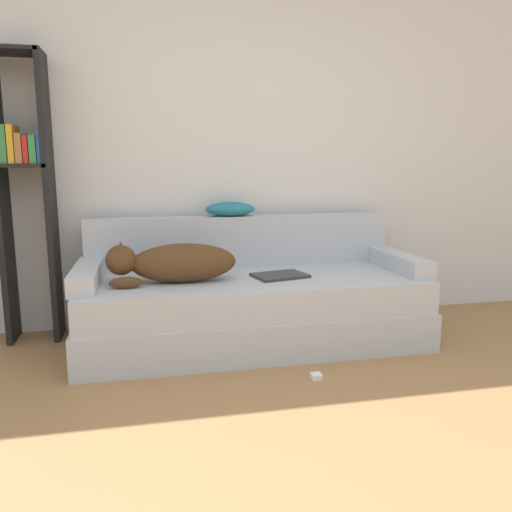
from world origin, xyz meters
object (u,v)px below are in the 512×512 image
throw_pillow (230,209)px  power_adapter (316,376)px  laptop (280,275)px  bookshelf (25,184)px  dog (173,263)px  couch (253,310)px

throw_pillow → power_adapter: bearing=-73.7°
laptop → bookshelf: bookshelf is taller
dog → bookshelf: (-0.90, 0.45, 0.47)m
couch → dog: 0.62m
throw_pillow → power_adapter: (0.30, -1.02, -0.84)m
dog → throw_pillow: throw_pillow is taller
throw_pillow → couch: bearing=-77.7°
throw_pillow → bookshelf: bearing=179.9°
throw_pillow → bookshelf: (-1.33, 0.00, 0.18)m
couch → laptop: laptop is taller
bookshelf → laptop: bearing=-15.5°
couch → bookshelf: bearing=164.8°
couch → bookshelf: bookshelf is taller
dog → power_adapter: bearing=-38.3°
dog → laptop: 0.69m
couch → power_adapter: bearing=-71.4°
throw_pillow → power_adapter: throw_pillow is taller
bookshelf → power_adapter: 2.18m
laptop → throw_pillow: bearing=106.3°
couch → dog: size_ratio=2.80×
laptop → throw_pillow: (-0.25, 0.43, 0.40)m
laptop → throw_pillow: 0.64m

